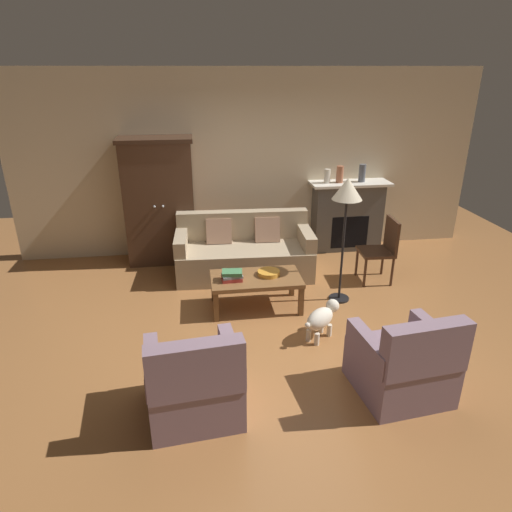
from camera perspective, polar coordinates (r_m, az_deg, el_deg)
ground_plane at (r=5.28m, az=2.89°, el=-9.03°), size 9.60×9.60×0.00m
back_wall at (r=7.14m, az=-0.76°, el=11.62°), size 7.20×0.10×2.80m
fireplace at (r=7.46m, az=11.46°, el=5.07°), size 1.26×0.48×1.12m
armoire at (r=6.89m, az=-12.09°, el=6.77°), size 1.06×0.57×1.87m
couch at (r=6.47m, az=-1.51°, el=0.39°), size 1.95×0.93×0.86m
coffee_table at (r=5.52m, az=0.00°, el=-3.18°), size 1.10×0.60×0.42m
fruit_bowl at (r=5.54m, az=1.62°, el=-2.15°), size 0.28×0.28×0.05m
book_stack at (r=5.40m, az=-3.05°, el=-2.50°), size 0.26×0.19×0.12m
mantel_vase_cream at (r=7.16m, az=9.00°, el=9.96°), size 0.10×0.10×0.21m
mantel_vase_terracotta at (r=7.22m, az=10.55°, el=10.13°), size 0.11×0.11×0.26m
mantel_vase_slate at (r=7.34m, az=13.27°, el=10.18°), size 0.11×0.11×0.27m
armchair_near_left at (r=3.98m, az=-7.80°, el=-15.71°), size 0.84×0.84×0.88m
armchair_near_right at (r=4.37m, az=18.16°, el=-12.90°), size 0.85×0.85×0.88m
side_chair_wooden at (r=6.43m, az=15.72°, el=1.20°), size 0.46×0.46×0.90m
floor_lamp at (r=5.47m, az=11.44°, el=7.43°), size 0.36×0.36×1.60m
dog at (r=5.04m, az=8.30°, el=-7.74°), size 0.48×0.43×0.39m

